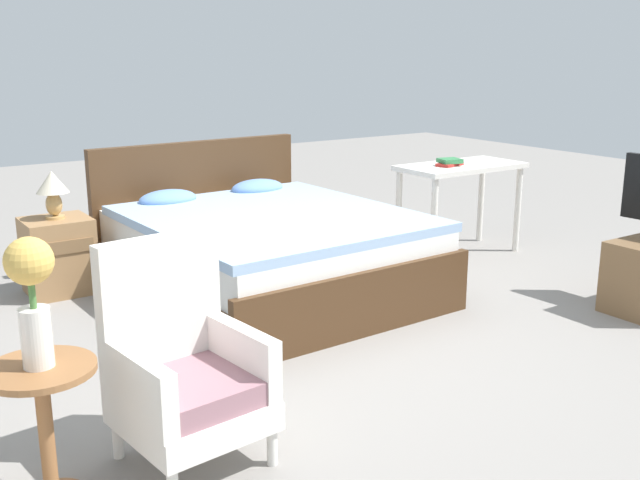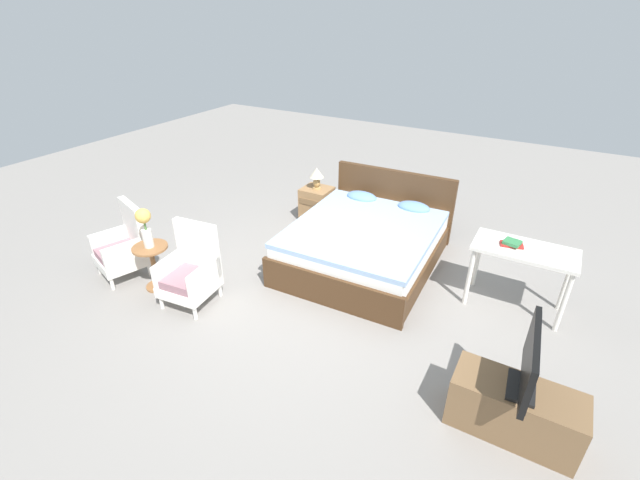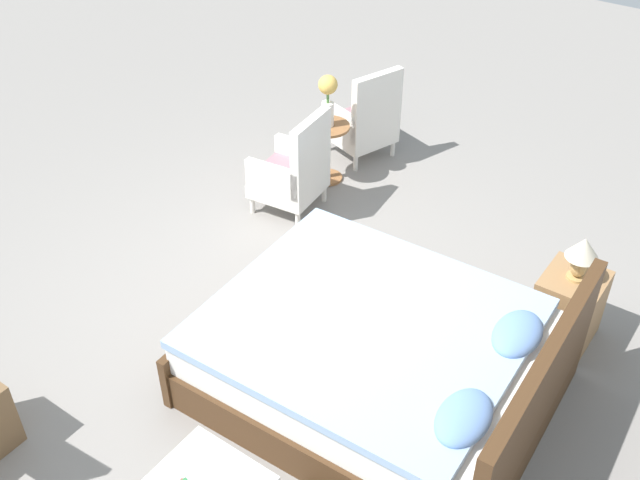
{
  "view_description": "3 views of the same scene",
  "coord_description": "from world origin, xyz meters",
  "px_view_note": "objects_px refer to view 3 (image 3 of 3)",
  "views": [
    {
      "loc": [
        -2.32,
        -3.43,
        1.67
      ],
      "look_at": [
        0.05,
        0.08,
        0.58
      ],
      "focal_mm": 42.0,
      "sensor_mm": 36.0,
      "label": 1
    },
    {
      "loc": [
        2.06,
        -3.53,
        3.01
      ],
      "look_at": [
        0.04,
        -0.02,
        0.76
      ],
      "focal_mm": 24.0,
      "sensor_mm": 36.0,
      "label": 2
    },
    {
      "loc": [
        3.11,
        2.57,
        3.76
      ],
      "look_at": [
        -0.07,
        0.3,
        0.81
      ],
      "focal_mm": 42.0,
      "sensor_mm": 36.0,
      "label": 3
    }
  ],
  "objects_px": {
    "armchair_by_window_left": "(364,121)",
    "table_lamp": "(582,253)",
    "flower_vase": "(328,95)",
    "bed": "(383,360)",
    "armchair_by_window_right": "(294,172)",
    "side_table": "(328,146)",
    "nightstand": "(568,307)"
  },
  "relations": [
    {
      "from": "armchair_by_window_left",
      "to": "armchair_by_window_right",
      "type": "height_order",
      "value": "same"
    },
    {
      "from": "armchair_by_window_left",
      "to": "flower_vase",
      "type": "xyz_separation_m",
      "value": [
        0.55,
        -0.04,
        0.48
      ]
    },
    {
      "from": "flower_vase",
      "to": "table_lamp",
      "type": "distance_m",
      "value": 2.66
    },
    {
      "from": "nightstand",
      "to": "flower_vase",
      "type": "bearing_deg",
      "value": -106.18
    },
    {
      "from": "armchair_by_window_left",
      "to": "side_table",
      "type": "bearing_deg",
      "value": -4.19
    },
    {
      "from": "armchair_by_window_right",
      "to": "flower_vase",
      "type": "distance_m",
      "value": 0.74
    },
    {
      "from": "side_table",
      "to": "flower_vase",
      "type": "bearing_deg",
      "value": 26.57
    },
    {
      "from": "armchair_by_window_left",
      "to": "flower_vase",
      "type": "height_order",
      "value": "flower_vase"
    },
    {
      "from": "bed",
      "to": "armchair_by_window_left",
      "type": "xyz_separation_m",
      "value": [
        -2.49,
        -1.74,
        0.08
      ]
    },
    {
      "from": "side_table",
      "to": "table_lamp",
      "type": "xyz_separation_m",
      "value": [
        0.74,
        2.55,
        0.39
      ]
    },
    {
      "from": "bed",
      "to": "table_lamp",
      "type": "relative_size",
      "value": 6.63
    },
    {
      "from": "table_lamp",
      "to": "side_table",
      "type": "bearing_deg",
      "value": -106.17
    },
    {
      "from": "bed",
      "to": "armchair_by_window_left",
      "type": "height_order",
      "value": "bed"
    },
    {
      "from": "flower_vase",
      "to": "table_lamp",
      "type": "xyz_separation_m",
      "value": [
        0.74,
        2.55,
        -0.11
      ]
    },
    {
      "from": "side_table",
      "to": "nightstand",
      "type": "bearing_deg",
      "value": 73.82
    },
    {
      "from": "side_table",
      "to": "nightstand",
      "type": "relative_size",
      "value": 1.06
    },
    {
      "from": "armchair_by_window_right",
      "to": "table_lamp",
      "type": "xyz_separation_m",
      "value": [
        0.17,
        2.51,
        0.37
      ]
    },
    {
      "from": "armchair_by_window_left",
      "to": "flower_vase",
      "type": "distance_m",
      "value": 0.73
    },
    {
      "from": "side_table",
      "to": "table_lamp",
      "type": "bearing_deg",
      "value": 73.83
    },
    {
      "from": "armchair_by_window_left",
      "to": "table_lamp",
      "type": "bearing_deg",
      "value": 62.72
    },
    {
      "from": "flower_vase",
      "to": "armchair_by_window_right",
      "type": "bearing_deg",
      "value": 4.38
    },
    {
      "from": "flower_vase",
      "to": "table_lamp",
      "type": "height_order",
      "value": "flower_vase"
    },
    {
      "from": "armchair_by_window_left",
      "to": "table_lamp",
      "type": "height_order",
      "value": "armchair_by_window_left"
    },
    {
      "from": "armchair_by_window_right",
      "to": "table_lamp",
      "type": "relative_size",
      "value": 2.79
    },
    {
      "from": "table_lamp",
      "to": "bed",
      "type": "bearing_deg",
      "value": -32.64
    },
    {
      "from": "nightstand",
      "to": "table_lamp",
      "type": "xyz_separation_m",
      "value": [
        -0.0,
        0.0,
        0.48
      ]
    },
    {
      "from": "armchair_by_window_right",
      "to": "side_table",
      "type": "distance_m",
      "value": 0.57
    },
    {
      "from": "side_table",
      "to": "table_lamp",
      "type": "relative_size",
      "value": 1.7
    },
    {
      "from": "armchair_by_window_left",
      "to": "table_lamp",
      "type": "relative_size",
      "value": 2.79
    },
    {
      "from": "side_table",
      "to": "nightstand",
      "type": "distance_m",
      "value": 2.66
    },
    {
      "from": "nightstand",
      "to": "table_lamp",
      "type": "relative_size",
      "value": 1.61
    },
    {
      "from": "bed",
      "to": "armchair_by_window_right",
      "type": "relative_size",
      "value": 2.38
    }
  ]
}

